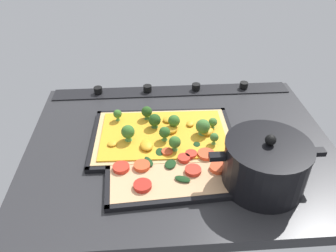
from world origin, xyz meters
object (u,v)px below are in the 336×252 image
(broccoli_pizza, at_px, (164,133))
(cooking_pot, at_px, (265,165))
(baking_tray_front, at_px, (163,138))
(veggie_pizza_back, at_px, (171,166))
(baking_tray_back, at_px, (170,168))

(broccoli_pizza, relative_size, cooking_pot, 1.43)
(baking_tray_front, bearing_deg, veggie_pizza_back, 95.38)
(veggie_pizza_back, height_order, cooking_pot, cooking_pot)
(broccoli_pizza, xyz_separation_m, baking_tray_back, (-0.01, 0.13, -0.02))
(veggie_pizza_back, bearing_deg, baking_tray_back, -34.86)
(broccoli_pizza, bearing_deg, baking_tray_front, -2.51)
(baking_tray_front, relative_size, baking_tray_back, 1.20)
(baking_tray_front, distance_m, cooking_pot, 0.29)
(cooking_pot, bearing_deg, veggie_pizza_back, -16.95)
(veggie_pizza_back, bearing_deg, cooking_pot, 163.05)
(baking_tray_front, height_order, baking_tray_back, same)
(baking_tray_front, relative_size, veggie_pizza_back, 1.30)
(baking_tray_back, bearing_deg, broccoli_pizza, -86.85)
(veggie_pizza_back, relative_size, cooking_pot, 1.17)
(baking_tray_front, distance_m, baking_tray_back, 0.13)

